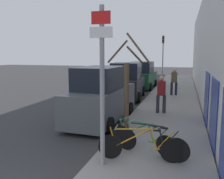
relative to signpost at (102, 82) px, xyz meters
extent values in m
plane|color=#333335|center=(-1.41, 8.51, -2.27)|extent=(80.00, 80.00, 0.00)
cube|color=gray|center=(1.19, 11.31, -2.19)|extent=(3.20, 32.00, 0.15)
cube|color=silver|center=(2.94, 11.31, 0.98)|extent=(0.20, 32.00, 6.50)
cube|color=navy|center=(2.82, 2.27, -1.09)|extent=(0.03, 1.83, 2.06)
cube|color=navy|center=(2.82, 4.99, -1.09)|extent=(0.03, 1.83, 2.06)
cylinder|color=#939399|center=(0.00, 0.01, -0.14)|extent=(0.12, 0.12, 3.95)
cube|color=red|center=(0.00, -0.06, 1.53)|extent=(0.47, 0.02, 0.30)
cube|color=white|center=(0.00, -0.06, 1.20)|extent=(0.57, 0.02, 0.25)
cylinder|color=black|center=(0.08, 0.41, -1.79)|extent=(0.66, 0.11, 0.66)
cylinder|color=black|center=(1.71, 0.60, -1.79)|extent=(0.66, 0.11, 0.66)
cylinder|color=orange|center=(0.69, 0.48, -1.49)|extent=(0.92, 0.14, 0.54)
cylinder|color=orange|center=(0.77, 0.49, -1.26)|extent=(1.07, 0.16, 0.09)
cylinder|color=orange|center=(1.22, 0.54, -1.51)|extent=(0.20, 0.06, 0.47)
cylinder|color=orange|center=(1.43, 0.56, -1.77)|extent=(0.58, 0.10, 0.08)
cylinder|color=orange|center=(1.51, 0.57, -1.54)|extent=(0.43, 0.08, 0.53)
cylinder|color=orange|center=(0.16, 0.42, -1.51)|extent=(0.20, 0.05, 0.57)
cube|color=black|center=(1.30, 0.55, -1.26)|extent=(0.21, 0.10, 0.04)
cylinder|color=#99999E|center=(0.24, 0.43, -1.23)|extent=(0.08, 0.44, 0.02)
cylinder|color=black|center=(0.36, 1.14, -1.79)|extent=(0.64, 0.23, 0.66)
cylinder|color=black|center=(1.83, 0.67, -1.79)|extent=(0.64, 0.23, 0.66)
cylinder|color=black|center=(0.91, 0.97, -1.48)|extent=(0.84, 0.30, 0.54)
cylinder|color=black|center=(0.98, 0.94, -1.25)|extent=(0.97, 0.34, 0.09)
cylinder|color=black|center=(1.39, 0.81, -1.51)|extent=(0.19, 0.09, 0.47)
cylinder|color=black|center=(1.58, 0.76, -1.76)|extent=(0.53, 0.19, 0.08)
cylinder|color=black|center=(1.65, 0.73, -1.53)|extent=(0.40, 0.15, 0.53)
cylinder|color=black|center=(0.43, 1.12, -1.51)|extent=(0.19, 0.09, 0.57)
cube|color=black|center=(1.46, 0.79, -1.26)|extent=(0.21, 0.14, 0.04)
cylinder|color=#99999E|center=(0.50, 1.10, -1.23)|extent=(0.16, 0.43, 0.02)
cylinder|color=black|center=(0.05, 1.60, -1.81)|extent=(0.58, 0.29, 0.62)
cylinder|color=black|center=(1.52, 0.92, -1.81)|extent=(0.58, 0.29, 0.62)
cylinder|color=#197233|center=(0.60, 1.34, -1.52)|extent=(0.84, 0.41, 0.51)
cylinder|color=#197233|center=(0.67, 1.31, -1.31)|extent=(0.97, 0.48, 0.08)
cylinder|color=#197233|center=(1.08, 1.12, -1.55)|extent=(0.19, 0.11, 0.45)
cylinder|color=#197233|center=(1.26, 1.03, -1.79)|extent=(0.53, 0.27, 0.08)
cylinder|color=#197233|center=(1.34, 1.00, -1.57)|extent=(0.40, 0.21, 0.50)
cylinder|color=#197233|center=(0.12, 1.56, -1.55)|extent=(0.19, 0.11, 0.54)
cube|color=black|center=(1.15, 1.09, -1.31)|extent=(0.22, 0.16, 0.04)
cylinder|color=#99999E|center=(0.20, 1.53, -1.28)|extent=(0.21, 0.41, 0.02)
cube|color=#51565B|center=(-1.52, 4.37, -1.45)|extent=(2.00, 4.80, 1.29)
cube|color=black|center=(-1.53, 4.18, -0.33)|extent=(1.72, 2.53, 0.94)
cylinder|color=black|center=(-2.33, 5.88, -1.96)|extent=(0.25, 0.64, 0.63)
cylinder|color=black|center=(-0.56, 5.79, -1.96)|extent=(0.25, 0.64, 0.63)
cylinder|color=black|center=(-2.47, 2.95, -1.96)|extent=(0.25, 0.64, 0.63)
cylinder|color=black|center=(-0.70, 2.86, -1.96)|extent=(0.25, 0.64, 0.63)
cube|color=black|center=(-1.73, 10.19, -1.51)|extent=(2.11, 4.34, 1.16)
cube|color=black|center=(-1.72, 10.02, -0.42)|extent=(1.82, 2.30, 1.02)
cylinder|color=black|center=(-2.74, 11.46, -1.94)|extent=(0.25, 0.67, 0.66)
cylinder|color=black|center=(-0.85, 11.56, -1.94)|extent=(0.25, 0.67, 0.66)
cylinder|color=black|center=(-2.60, 8.82, -1.94)|extent=(0.25, 0.67, 0.66)
cylinder|color=black|center=(-0.72, 8.92, -1.94)|extent=(0.25, 0.67, 0.66)
cube|color=#144728|center=(-1.56, 15.28, -1.51)|extent=(2.01, 4.26, 1.17)
cube|color=black|center=(-1.57, 15.11, -0.47)|extent=(1.75, 2.24, 0.92)
cylinder|color=black|center=(-2.44, 16.61, -1.95)|extent=(0.24, 0.64, 0.63)
cylinder|color=black|center=(-0.59, 16.54, -1.95)|extent=(0.24, 0.64, 0.63)
cylinder|color=black|center=(-2.54, 14.02, -1.95)|extent=(0.24, 0.64, 0.63)
cylinder|color=black|center=(-0.69, 13.95, -1.95)|extent=(0.24, 0.64, 0.63)
cylinder|color=#333338|center=(0.75, 6.05, -1.69)|extent=(0.16, 0.16, 0.86)
cylinder|color=#333338|center=(1.04, 6.12, -1.69)|extent=(0.16, 0.16, 0.86)
cylinder|color=maroon|center=(0.89, 6.08, -0.92)|extent=(0.39, 0.39, 0.68)
sphere|color=tan|center=(0.89, 6.08, -0.47)|extent=(0.23, 0.23, 0.23)
cylinder|color=#1E2338|center=(1.10, 11.43, -1.68)|extent=(0.16, 0.16, 0.87)
cylinder|color=#1E2338|center=(1.39, 11.52, -1.68)|extent=(0.16, 0.16, 0.87)
cylinder|color=brown|center=(1.25, 11.47, -0.91)|extent=(0.40, 0.40, 0.69)
sphere|color=tan|center=(1.25, 11.47, -0.45)|extent=(0.24, 0.24, 0.24)
cylinder|color=brown|center=(-0.09, 3.05, -0.88)|extent=(0.18, 0.18, 2.48)
cylinder|color=brown|center=(0.34, 2.97, 0.88)|extent=(0.92, 0.26, 1.10)
cylinder|color=brown|center=(-0.51, 3.26, 0.75)|extent=(0.91, 0.50, 0.85)
cylinder|color=brown|center=(0.17, 3.19, 0.65)|extent=(0.60, 0.36, 0.64)
cylinder|color=#939399|center=(-0.11, 17.86, 0.13)|extent=(0.10, 0.10, 4.50)
cube|color=black|center=(-0.11, 17.76, 1.93)|extent=(0.20, 0.16, 0.64)
sphere|color=red|center=(-0.11, 17.67, 2.13)|extent=(0.11, 0.11, 0.11)
sphere|color=orange|center=(-0.11, 17.67, 1.93)|extent=(0.11, 0.11, 0.11)
sphere|color=green|center=(-0.11, 17.67, 1.73)|extent=(0.11, 0.11, 0.11)
camera|label=1|loc=(1.94, -5.74, 0.72)|focal=40.00mm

